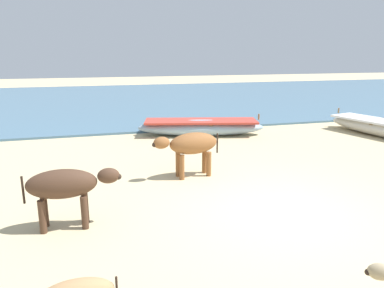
{
  "coord_description": "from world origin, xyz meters",
  "views": [
    {
      "loc": [
        -3.22,
        -5.37,
        2.81
      ],
      "look_at": [
        -0.81,
        3.09,
        0.6
      ],
      "focal_mm": 33.85,
      "sensor_mm": 36.0,
      "label": 1
    }
  ],
  "objects": [
    {
      "name": "sea_water",
      "position": [
        0.0,
        17.4,
        0.04
      ],
      "size": [
        60.0,
        20.0,
        0.08
      ],
      "primitive_type": "cube",
      "color": "slate",
      "rests_on": "ground"
    },
    {
      "name": "cow_second_adult_dark",
      "position": [
        -3.68,
        0.49,
        0.72
      ],
      "size": [
        1.56,
        0.49,
        1.01
      ],
      "rotation": [
        0.0,
        0.0,
        6.24
      ],
      "color": "#4C3323",
      "rests_on": "ground"
    },
    {
      "name": "cow_adult_brown",
      "position": [
        -1.03,
        2.39,
        0.75
      ],
      "size": [
        1.62,
        0.59,
        1.05
      ],
      "rotation": [
        0.0,
        0.0,
        3.25
      ],
      "color": "brown",
      "rests_on": "ground"
    },
    {
      "name": "fishing_boat_1",
      "position": [
        0.5,
        6.55,
        0.3
      ],
      "size": [
        4.56,
        2.16,
        0.74
      ],
      "rotation": [
        0.0,
        0.0,
        6.04
      ],
      "color": "#8CA5B7",
      "rests_on": "ground"
    },
    {
      "name": "ground",
      "position": [
        0.0,
        0.0,
        0.0
      ],
      "size": [
        80.0,
        80.0,
        0.0
      ],
      "primitive_type": "plane",
      "color": "#CCB789"
    }
  ]
}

